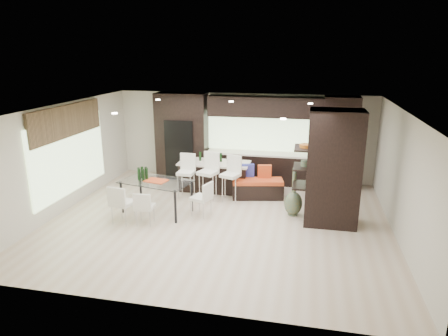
% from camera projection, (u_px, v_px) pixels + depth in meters
% --- Properties ---
extents(ground, '(8.00, 8.00, 0.00)m').
position_uv_depth(ground, '(219.00, 220.00, 9.63)').
color(ground, beige).
rests_on(ground, ground).
extents(back_wall, '(8.00, 0.02, 2.70)m').
position_uv_depth(back_wall, '(243.00, 137.00, 12.53)').
color(back_wall, beige).
rests_on(back_wall, ground).
extents(left_wall, '(0.02, 7.00, 2.70)m').
position_uv_depth(left_wall, '(64.00, 158.00, 10.05)').
color(left_wall, beige).
rests_on(left_wall, ground).
extents(right_wall, '(0.02, 7.00, 2.70)m').
position_uv_depth(right_wall, '(403.00, 178.00, 8.45)').
color(right_wall, beige).
rests_on(right_wall, ground).
extents(ceiling, '(8.00, 7.00, 0.02)m').
position_uv_depth(ceiling, '(218.00, 109.00, 8.87)').
color(ceiling, white).
rests_on(ceiling, ground).
extents(window_left, '(0.04, 3.20, 1.90)m').
position_uv_depth(window_left, '(70.00, 156.00, 10.23)').
color(window_left, '#B2D199').
rests_on(window_left, left_wall).
extents(window_back, '(3.40, 0.04, 1.20)m').
position_uv_depth(window_back, '(262.00, 131.00, 12.32)').
color(window_back, '#B2D199').
rests_on(window_back, back_wall).
extents(stone_accent, '(0.08, 3.00, 0.80)m').
position_uv_depth(stone_accent, '(67.00, 121.00, 9.97)').
color(stone_accent, brown).
rests_on(stone_accent, left_wall).
extents(ceiling_spots, '(4.00, 3.00, 0.02)m').
position_uv_depth(ceiling_spots, '(221.00, 108.00, 9.11)').
color(ceiling_spots, white).
rests_on(ceiling_spots, ceiling).
extents(back_cabinetry, '(6.80, 0.68, 2.70)m').
position_uv_depth(back_cabinetry, '(258.00, 139.00, 12.12)').
color(back_cabinetry, black).
rests_on(back_cabinetry, ground).
extents(refrigerator, '(0.90, 0.68, 1.90)m').
position_uv_depth(refrigerator, '(182.00, 149.00, 12.67)').
color(refrigerator, black).
rests_on(refrigerator, ground).
extents(partition_column, '(1.20, 0.80, 2.70)m').
position_uv_depth(partition_column, '(333.00, 169.00, 9.11)').
color(partition_column, black).
rests_on(partition_column, ground).
extents(kitchen_island, '(2.03, 0.88, 0.84)m').
position_uv_depth(kitchen_island, '(214.00, 176.00, 11.64)').
color(kitchen_island, black).
rests_on(kitchen_island, ground).
extents(stool_left, '(0.44, 0.44, 0.99)m').
position_uv_depth(stool_left, '(186.00, 180.00, 11.03)').
color(stool_left, white).
rests_on(stool_left, ground).
extents(stool_mid, '(0.58, 0.58, 1.05)m').
position_uv_depth(stool_mid, '(208.00, 181.00, 10.89)').
color(stool_mid, white).
rests_on(stool_mid, ground).
extents(stool_right, '(0.57, 0.57, 1.00)m').
position_uv_depth(stool_right, '(230.00, 183.00, 10.78)').
color(stool_right, white).
rests_on(stool_right, ground).
extents(bench, '(1.47, 0.81, 0.54)m').
position_uv_depth(bench, '(258.00, 189.00, 11.05)').
color(bench, black).
rests_on(bench, ground).
extents(floor_vase, '(0.56, 0.56, 1.22)m').
position_uv_depth(floor_vase, '(294.00, 192.00, 9.79)').
color(floor_vase, '#4D5C42').
rests_on(floor_vase, ground).
extents(dining_table, '(1.88, 1.30, 0.82)m').
position_uv_depth(dining_table, '(157.00, 197.00, 10.04)').
color(dining_table, white).
rests_on(dining_table, ground).
extents(chair_near, '(0.44, 0.44, 0.76)m').
position_uv_depth(chair_near, '(145.00, 209.00, 9.33)').
color(chair_near, white).
rests_on(chair_near, ground).
extents(chair_far, '(0.55, 0.55, 0.88)m').
position_uv_depth(chair_far, '(123.00, 205.00, 9.38)').
color(chair_far, white).
rests_on(chair_far, ground).
extents(chair_end, '(0.55, 0.55, 0.81)m').
position_uv_depth(chair_end, '(201.00, 200.00, 9.81)').
color(chair_end, white).
rests_on(chair_end, ground).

